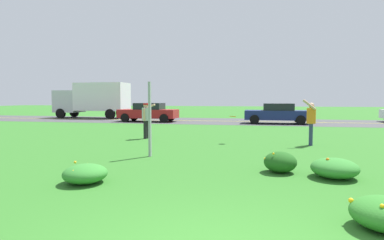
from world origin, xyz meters
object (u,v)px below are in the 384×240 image
(person_catcher_orange_shirt, at_px, (311,120))
(car_red_center_right, at_px, (149,112))
(person_thrower_red_cap_gray_shirt, at_px, (146,117))
(sign_post_near_path, at_px, (150,119))
(car_navy_center_left, at_px, (277,113))
(frisbee_orange, at_px, (233,116))
(box_truck_silver, at_px, (93,98))

(person_catcher_orange_shirt, relative_size, car_red_center_right, 0.40)
(car_red_center_right, bearing_deg, person_thrower_red_cap_gray_shirt, -70.88)
(person_catcher_orange_shirt, bearing_deg, sign_post_near_path, -145.06)
(person_thrower_red_cap_gray_shirt, xyz_separation_m, person_catcher_orange_shirt, (6.99, -0.66, 0.02))
(car_navy_center_left, distance_m, car_red_center_right, 9.71)
(sign_post_near_path, xyz_separation_m, car_navy_center_left, (4.39, 14.71, -0.43))
(frisbee_orange, distance_m, box_truck_silver, 20.14)
(person_thrower_red_cap_gray_shirt, bearing_deg, frisbee_orange, -8.14)
(sign_post_near_path, bearing_deg, person_catcher_orange_shirt, 34.94)
(person_thrower_red_cap_gray_shirt, height_order, frisbee_orange, person_thrower_red_cap_gray_shirt)
(sign_post_near_path, distance_m, car_navy_center_left, 15.36)
(sign_post_near_path, xyz_separation_m, box_truck_silver, (-11.88, 18.12, 0.63))
(person_catcher_orange_shirt, distance_m, frisbee_orange, 3.03)
(person_thrower_red_cap_gray_shirt, xyz_separation_m, car_navy_center_left, (6.12, 10.37, -0.24))
(person_catcher_orange_shirt, height_order, box_truck_silver, box_truck_silver)
(person_catcher_orange_shirt, bearing_deg, car_red_center_right, 133.81)
(box_truck_silver, bearing_deg, person_catcher_orange_shirt, -40.11)
(person_thrower_red_cap_gray_shirt, bearing_deg, box_truck_silver, 126.38)
(sign_post_near_path, distance_m, box_truck_silver, 21.67)
(sign_post_near_path, distance_m, person_thrower_red_cap_gray_shirt, 4.67)
(car_navy_center_left, xyz_separation_m, box_truck_silver, (-16.27, 3.41, 1.06))
(person_catcher_orange_shirt, height_order, car_navy_center_left, person_catcher_orange_shirt)
(car_red_center_right, relative_size, box_truck_silver, 0.67)
(box_truck_silver, bearing_deg, person_thrower_red_cap_gray_shirt, -53.62)
(sign_post_near_path, height_order, person_catcher_orange_shirt, sign_post_near_path)
(car_navy_center_left, height_order, car_red_center_right, same)
(car_red_center_right, bearing_deg, car_navy_center_left, 0.00)
(frisbee_orange, distance_m, car_navy_center_left, 11.16)
(frisbee_orange, relative_size, car_navy_center_left, 0.06)
(frisbee_orange, height_order, car_navy_center_left, car_navy_center_left)
(person_thrower_red_cap_gray_shirt, xyz_separation_m, frisbee_orange, (3.96, -0.57, 0.10))
(sign_post_near_path, height_order, car_navy_center_left, sign_post_near_path)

